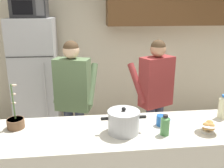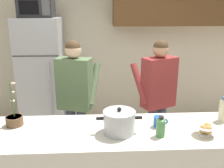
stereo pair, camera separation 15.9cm
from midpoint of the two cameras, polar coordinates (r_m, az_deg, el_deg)
The scene contains 11 objects.
back_wall_unit at distance 4.29m, azimuth -0.19°, elevation 10.41°, with size 6.00×0.48×2.60m.
refrigerator at distance 4.05m, azimuth -17.67°, elevation 1.16°, with size 0.64×0.68×1.79m.
microwave at distance 3.89m, azimuth -19.14°, elevation 15.90°, with size 0.48×0.37×0.28m.
person_near_pot at distance 3.03m, azimuth -10.17°, elevation -1.79°, with size 0.57×0.51×1.59m.
person_by_sink at distance 3.15m, azimuth 8.30°, elevation -1.10°, with size 0.59×0.55×1.58m.
cooking_pot at distance 2.16m, azimuth 0.47°, elevation -8.46°, with size 0.39×0.27×0.23m.
coffee_mug at distance 2.33m, azimuth 9.13°, elevation -8.07°, with size 0.13×0.09×0.10m.
bread_bowl at distance 2.30m, azimuth 18.89°, elevation -9.06°, with size 0.18×0.18×0.10m.
bottle_near_edge at distance 2.16m, azimuth 9.71°, elevation -9.09°, with size 0.07×0.07×0.18m.
bottle_mid_counter at distance 2.61m, azimuth 22.01°, elevation -4.77°, with size 0.09×0.09×0.24m.
potted_orchid at distance 2.43m, azimuth -22.57°, elevation -7.83°, with size 0.15×0.15×0.41m.
Camera 1 is at (-0.29, -1.97, 1.95)m, focal length 40.82 mm.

